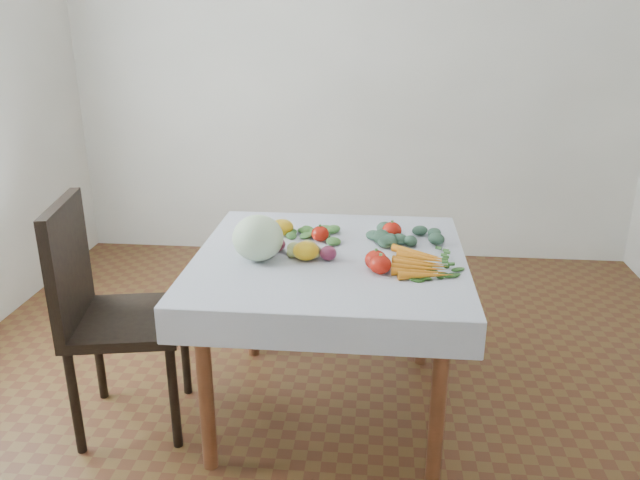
% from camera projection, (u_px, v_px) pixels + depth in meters
% --- Properties ---
extents(ground, '(4.00, 4.00, 0.00)m').
position_uv_depth(ground, '(329.00, 407.00, 2.88)').
color(ground, brown).
extents(back_wall, '(4.00, 0.04, 2.70)m').
position_uv_depth(back_wall, '(354.00, 69.00, 4.28)').
color(back_wall, white).
rests_on(back_wall, ground).
extents(table, '(1.00, 1.00, 0.75)m').
position_uv_depth(table, '(330.00, 277.00, 2.65)').
color(table, brown).
rests_on(table, ground).
extents(tablecloth, '(1.12, 1.12, 0.01)m').
position_uv_depth(tablecloth, '(330.00, 255.00, 2.62)').
color(tablecloth, white).
rests_on(tablecloth, table).
extents(chair, '(0.54, 0.54, 1.02)m').
position_uv_depth(chair, '(102.00, 303.00, 2.58)').
color(chair, black).
rests_on(chair, ground).
extents(cabbage, '(0.26, 0.26, 0.19)m').
position_uv_depth(cabbage, '(258.00, 238.00, 2.54)').
color(cabbage, silver).
rests_on(cabbage, tablecloth).
extents(tomato_a, '(0.10, 0.10, 0.07)m').
position_uv_depth(tomato_a, '(320.00, 234.00, 2.76)').
color(tomato_a, red).
rests_on(tomato_a, tablecloth).
extents(tomato_b, '(0.10, 0.10, 0.08)m').
position_uv_depth(tomato_b, '(392.00, 231.00, 2.79)').
color(tomato_b, red).
rests_on(tomato_b, tablecloth).
extents(tomato_c, '(0.11, 0.11, 0.08)m').
position_uv_depth(tomato_c, '(376.00, 260.00, 2.46)').
color(tomato_c, red).
rests_on(tomato_c, tablecloth).
extents(tomato_d, '(0.09, 0.09, 0.08)m').
position_uv_depth(tomato_d, '(380.00, 264.00, 2.42)').
color(tomato_d, red).
rests_on(tomato_d, tablecloth).
extents(heirloom_back, '(0.12, 0.12, 0.07)m').
position_uv_depth(heirloom_back, '(282.00, 227.00, 2.84)').
color(heirloom_back, yellow).
rests_on(heirloom_back, tablecloth).
extents(heirloom_front, '(0.12, 0.12, 0.08)m').
position_uv_depth(heirloom_front, '(306.00, 251.00, 2.55)').
color(heirloom_front, yellow).
rests_on(heirloom_front, tablecloth).
extents(onion_a, '(0.09, 0.09, 0.06)m').
position_uv_depth(onion_a, '(277.00, 244.00, 2.65)').
color(onion_a, '#5F1B3C').
rests_on(onion_a, tablecloth).
extents(onion_b, '(0.08, 0.08, 0.06)m').
position_uv_depth(onion_b, '(328.00, 253.00, 2.55)').
color(onion_b, '#5F1B3C').
rests_on(onion_b, tablecloth).
extents(tomatillo_cluster, '(0.15, 0.12, 0.05)m').
position_uv_depth(tomatillo_cluster, '(306.00, 249.00, 2.61)').
color(tomatillo_cluster, '#B3C370').
rests_on(tomatillo_cluster, tablecloth).
extents(carrot_bunch, '(0.22, 0.34, 0.03)m').
position_uv_depth(carrot_bunch, '(421.00, 263.00, 2.48)').
color(carrot_bunch, orange).
rests_on(carrot_bunch, tablecloth).
extents(kale_bunch, '(0.28, 0.27, 0.04)m').
position_uv_depth(kale_bunch, '(406.00, 235.00, 2.79)').
color(kale_bunch, '#365843').
rests_on(kale_bunch, tablecloth).
extents(basil_bunch, '(0.22, 0.18, 0.01)m').
position_uv_depth(basil_bunch, '(434.00, 275.00, 2.40)').
color(basil_bunch, '#25551A').
rests_on(basil_bunch, tablecloth).
extents(dill_bunch, '(0.26, 0.21, 0.03)m').
position_uv_depth(dill_bunch, '(314.00, 234.00, 2.82)').
color(dill_bunch, '#4A873E').
rests_on(dill_bunch, tablecloth).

